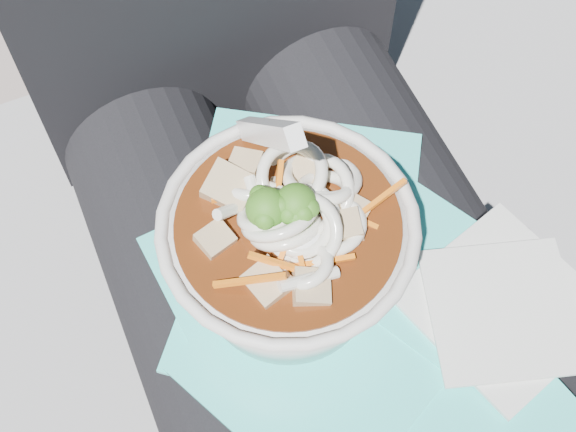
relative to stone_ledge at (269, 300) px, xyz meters
name	(u,v)px	position (x,y,z in m)	size (l,w,h in m)	color
stone_ledge	(269,300)	(0.00, 0.00, 0.00)	(1.00, 0.50, 0.44)	gray
lap	(329,313)	(0.00, -0.15, 0.29)	(0.33, 0.48, 0.15)	black
person_body	(287,210)	(0.00, -0.06, 0.32)	(0.34, 0.94, 0.98)	black
plastic_bag	(342,297)	(0.00, -0.17, 0.38)	(0.30, 0.40, 0.01)	#31CEC6
napkins	(503,307)	(0.10, -0.23, 0.39)	(0.15, 0.15, 0.01)	silver
udon_bowl	(288,247)	(-0.04, -0.15, 0.45)	(0.21, 0.21, 0.20)	silver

